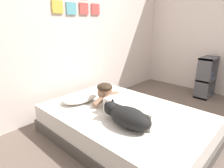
{
  "coord_description": "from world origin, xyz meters",
  "views": [
    {
      "loc": [
        -1.87,
        -0.85,
        1.36
      ],
      "look_at": [
        -0.16,
        0.75,
        0.6
      ],
      "focal_mm": 30.79,
      "sensor_mm": 36.0,
      "label": 1
    }
  ],
  "objects_px": {
    "bookshelf": "(206,77)",
    "bed": "(124,124)",
    "person_lying": "(127,103)",
    "pillow": "(80,97)",
    "coffee_cup": "(108,97)",
    "cell_phone": "(131,105)",
    "dog": "(127,116)"
  },
  "relations": [
    {
      "from": "bed",
      "to": "dog",
      "type": "xyz_separation_m",
      "value": [
        -0.24,
        -0.23,
        0.28
      ]
    },
    {
      "from": "bed",
      "to": "person_lying",
      "type": "xyz_separation_m",
      "value": [
        0.01,
        -0.02,
        0.28
      ]
    },
    {
      "from": "pillow",
      "to": "dog",
      "type": "relative_size",
      "value": 0.9
    },
    {
      "from": "cell_phone",
      "to": "bed",
      "type": "bearing_deg",
      "value": -166.5
    },
    {
      "from": "dog",
      "to": "bookshelf",
      "type": "relative_size",
      "value": 0.77
    },
    {
      "from": "cell_phone",
      "to": "bookshelf",
      "type": "height_order",
      "value": "bookshelf"
    },
    {
      "from": "person_lying",
      "to": "cell_phone",
      "type": "distance_m",
      "value": 0.21
    },
    {
      "from": "person_lying",
      "to": "bed",
      "type": "bearing_deg",
      "value": 116.25
    },
    {
      "from": "bookshelf",
      "to": "person_lying",
      "type": "bearing_deg",
      "value": 174.09
    },
    {
      "from": "bookshelf",
      "to": "bed",
      "type": "bearing_deg",
      "value": 173.47
    },
    {
      "from": "pillow",
      "to": "bed",
      "type": "bearing_deg",
      "value": -75.18
    },
    {
      "from": "coffee_cup",
      "to": "bookshelf",
      "type": "bearing_deg",
      "value": -17.21
    },
    {
      "from": "person_lying",
      "to": "coffee_cup",
      "type": "distance_m",
      "value": 0.42
    },
    {
      "from": "person_lying",
      "to": "cell_phone",
      "type": "relative_size",
      "value": 6.57
    },
    {
      "from": "cell_phone",
      "to": "bookshelf",
      "type": "relative_size",
      "value": 0.19
    },
    {
      "from": "pillow",
      "to": "bookshelf",
      "type": "distance_m",
      "value": 2.42
    },
    {
      "from": "person_lying",
      "to": "cell_phone",
      "type": "bearing_deg",
      "value": 21.7
    },
    {
      "from": "dog",
      "to": "coffee_cup",
      "type": "xyz_separation_m",
      "value": [
        0.35,
        0.61,
        -0.07
      ]
    },
    {
      "from": "person_lying",
      "to": "bookshelf",
      "type": "xyz_separation_m",
      "value": [
        2.09,
        -0.22,
        -0.07
      ]
    },
    {
      "from": "bed",
      "to": "person_lying",
      "type": "relative_size",
      "value": 2.12
    },
    {
      "from": "pillow",
      "to": "coffee_cup",
      "type": "xyz_separation_m",
      "value": [
        0.28,
        -0.24,
        -0.02
      ]
    },
    {
      "from": "pillow",
      "to": "coffee_cup",
      "type": "height_order",
      "value": "pillow"
    },
    {
      "from": "bookshelf",
      "to": "coffee_cup",
      "type": "bearing_deg",
      "value": 162.79
    },
    {
      "from": "pillow",
      "to": "dog",
      "type": "bearing_deg",
      "value": -94.96
    },
    {
      "from": "pillow",
      "to": "dog",
      "type": "xyz_separation_m",
      "value": [
        -0.07,
        -0.85,
        0.05
      ]
    },
    {
      "from": "pillow",
      "to": "dog",
      "type": "distance_m",
      "value": 0.86
    },
    {
      "from": "bed",
      "to": "person_lying",
      "type": "distance_m",
      "value": 0.28
    },
    {
      "from": "person_lying",
      "to": "bookshelf",
      "type": "height_order",
      "value": "bookshelf"
    },
    {
      "from": "bed",
      "to": "coffee_cup",
      "type": "height_order",
      "value": "coffee_cup"
    },
    {
      "from": "pillow",
      "to": "person_lying",
      "type": "distance_m",
      "value": 0.67
    },
    {
      "from": "bed",
      "to": "bookshelf",
      "type": "distance_m",
      "value": 2.12
    },
    {
      "from": "pillow",
      "to": "person_lying",
      "type": "bearing_deg",
      "value": -74.72
    }
  ]
}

